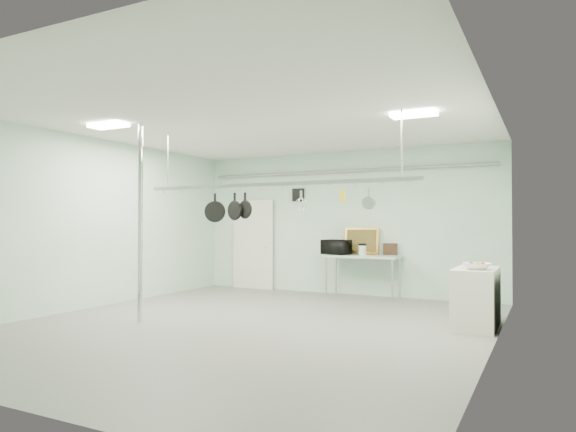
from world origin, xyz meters
The scene contains 25 objects.
floor centered at (0.00, 0.00, 0.00)m, with size 8.00×8.00×0.00m, color gray.
ceiling centered at (0.00, 0.00, 3.19)m, with size 7.00×8.00×0.02m, color silver.
back_wall centered at (0.00, 3.99, 1.60)m, with size 7.00×0.02×3.20m, color silver.
right_wall centered at (3.49, 0.00, 1.60)m, with size 0.02×8.00×3.20m, color silver.
door centered at (-2.30, 3.94, 1.05)m, with size 1.10×0.10×2.20m, color silver.
wall_vent centered at (-1.10, 3.97, 2.25)m, with size 0.30×0.04×0.30m, color black.
conduit_pipe centered at (0.00, 3.90, 2.75)m, with size 0.07×0.07×6.60m, color gray.
chrome_pole centered at (-1.70, -0.60, 1.60)m, with size 0.08×0.08×3.20m, color silver.
prep_table centered at (0.60, 3.60, 0.83)m, with size 1.60×0.70×0.91m.
side_cabinet centered at (3.15, 1.40, 0.45)m, with size 0.60×1.20×0.90m, color silver.
pot_rack centered at (0.20, 0.30, 2.23)m, with size 4.80×0.06×1.00m.
light_panel_left centered at (-2.20, -0.80, 3.16)m, with size 0.65×0.30×0.05m, color white.
light_panel_right centered at (2.40, 0.60, 3.16)m, with size 0.65×0.30×0.05m, color white.
microwave centered at (0.01, 3.58, 1.06)m, with size 0.58×0.39×0.32m, color black.
coffee_canister centered at (0.62, 3.54, 1.01)m, with size 0.16×0.16×0.21m, color silver.
painting_large centered at (0.48, 3.90, 1.20)m, with size 0.78×0.05×0.58m, color gold.
painting_small centered at (1.11, 3.90, 1.03)m, with size 0.30×0.04×0.25m, color black.
fruit_bowl centered at (3.19, 1.12, 0.95)m, with size 0.40×0.40×0.10m, color white.
skillet_left centered at (-0.88, 0.30, 1.84)m, with size 0.36×0.06×0.48m, color black, non-canonical shape.
skillet_mid centered at (-0.49, 0.30, 1.86)m, with size 0.33×0.06×0.46m, color black, non-canonical shape.
skillet_right centered at (-0.29, 0.30, 1.87)m, with size 0.30×0.06×0.42m, color black, non-canonical shape.
whisk centered at (0.73, 0.30, 1.91)m, with size 0.19×0.19×0.35m, color silver, non-canonical shape.
grater centered at (1.41, 0.30, 1.98)m, with size 0.08×0.02×0.21m, color #CFD919, non-canonical shape.
saucepan centered at (1.82, 0.30, 1.93)m, with size 0.18×0.10×0.31m, color silver, non-canonical shape.
fruit_cluster centered at (3.19, 1.12, 0.99)m, with size 0.24×0.24×0.09m, color #B41014, non-canonical shape.
Camera 1 is at (4.14, -6.84, 1.57)m, focal length 32.00 mm.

